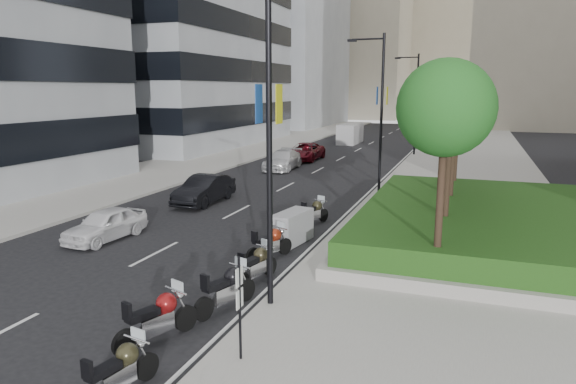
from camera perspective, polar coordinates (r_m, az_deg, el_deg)
The scene contains 31 objects.
ground at distance 15.87m, azimuth -18.25°, elevation -11.35°, with size 160.00×160.00×0.00m, color black.
sidewalk_right at distance 41.80m, azimuth 19.31°, elevation 2.63°, with size 10.00×100.00×0.15m, color #9E9B93.
sidewalk_left at distance 46.92m, azimuth -7.29°, elevation 4.07°, with size 8.00×100.00×0.15m, color #9E9B93.
lane_edge at distance 42.19m, azimuth 12.09°, elevation 3.00°, with size 0.12×100.00×0.01m, color silver.
lane_centre at distance 43.19m, azimuth 5.24°, elevation 3.39°, with size 0.12×100.00×0.01m, color silver.
building_grey_far at distance 88.39m, azimuth -2.44°, elevation 17.24°, with size 22.00×26.00×30.00m, color gray.
building_cream_right at distance 93.04m, azimuth 29.02°, elevation 17.45°, with size 28.00×24.00×36.00m, color #B7AD93.
building_cream_left at distance 115.21m, azimuth 6.39°, elevation 16.82°, with size 26.00×24.00×34.00m, color #B7AD93.
building_cream_centre at distance 132.23m, azimuth 17.39°, elevation 16.55°, with size 30.00×24.00×38.00m, color #B7AD93.
planter at distance 22.12m, azimuth 21.08°, elevation -4.14°, with size 10.00×14.00×0.40m, color #9D9992.
hedge at distance 21.98m, azimuth 21.19°, elevation -2.63°, with size 9.40×13.40×0.80m, color #1D4012.
tree_0 at distance 15.41m, azimuth 17.11°, elevation 8.82°, with size 2.80×2.80×6.30m.
tree_1 at distance 19.41m, azimuth 17.76°, elevation 9.22°, with size 2.80×2.80×6.30m.
tree_2 at distance 23.40m, azimuth 18.19°, elevation 9.47°, with size 2.80×2.80×6.30m.
tree_3 at distance 27.40m, azimuth 18.49°, elevation 9.65°, with size 2.80×2.80×6.30m.
lamp_post_0 at distance 13.45m, azimuth -2.74°, elevation 7.47°, with size 2.34×0.45×9.00m.
lamp_post_1 at distance 29.85m, azimuth 10.08°, elevation 9.46°, with size 2.34×0.45×9.00m.
lamp_post_2 at distance 47.67m, azimuth 13.91°, elevation 9.97°, with size 2.34×0.45×9.00m.
parking_sign at distance 11.35m, azimuth -5.39°, elevation -12.17°, with size 0.06×0.32×2.50m.
motorcycle_0 at distance 11.15m, azimuth -18.23°, elevation -18.36°, with size 0.70×2.08×1.04m.
motorcycle_1 at distance 12.95m, azimuth -14.22°, elevation -13.39°, with size 1.06×2.27×1.18m.
motorcycle_2 at distance 14.40m, azimuth -6.83°, elevation -10.59°, with size 0.96×2.23×1.14m.
motorcycle_3 at distance 16.25m, azimuth -3.52°, elevation -8.07°, with size 0.78×2.13×1.07m.
motorcycle_4 at distance 18.35m, azimuth -1.98°, elevation -5.73°, with size 1.06×2.05×1.09m.
motorcycle_5 at distance 20.18m, azimuth 0.46°, elevation -3.98°, with size 1.18×2.20×1.27m.
motorcycle_6 at distance 22.99m, azimuth 2.90°, elevation -2.26°, with size 0.95×2.02×1.05m.
car_a at distance 21.91m, azimuth -19.61°, elevation -3.39°, with size 1.51×3.76×1.28m, color white.
car_b at distance 27.55m, azimuth -9.29°, elevation 0.27°, with size 1.56×4.48×1.48m, color black.
car_c at distance 38.67m, azimuth -0.60°, elevation 3.57°, with size 2.01×4.94×1.43m, color silver.
car_d at distance 43.77m, azimuth 1.88°, elevation 4.50°, with size 2.42×5.24×1.46m, color #5E0B15.
delivery_van at distance 57.65m, azimuth 6.87°, elevation 6.36°, with size 1.96×5.12×2.15m.
Camera 1 is at (9.31, -11.38, 5.98)m, focal length 32.00 mm.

